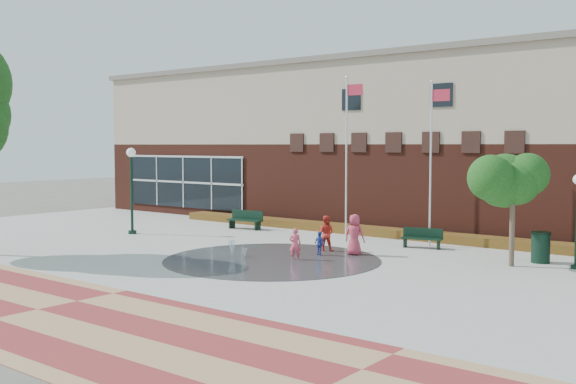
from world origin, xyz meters
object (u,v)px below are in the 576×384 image
Objects in this scene: bench_left at (245,223)px; trash_can at (541,247)px; flagpole_left at (347,148)px; flagpole_right at (432,154)px; child_splash at (295,244)px.

trash_can is at bearing -8.96° from bench_left.
flagpole_right is at bearing -4.87° from flagpole_left.
trash_can is 0.95× the size of child_splash.
child_splash is (7.92, -5.98, 0.31)m from bench_left.
bench_left is 9.93m from child_splash.
trash_can is (9.48, -1.20, -3.69)m from flagpole_left.
flagpole_right reaches higher than child_splash.
bench_left is at bearing 177.26° from trash_can.
bench_left is 15.60m from trash_can.
bench_left is at bearing 178.95° from flagpole_left.
bench_left is 1.62× the size of child_splash.
flagpole_right is 5.76× the size of child_splash.
flagpole_left is 6.45× the size of trash_can.
child_splash reaches higher than bench_left.
bench_left is (-6.10, -0.45, -3.98)m from flagpole_left.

